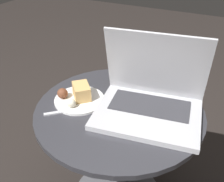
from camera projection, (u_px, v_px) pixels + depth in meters
table at (119, 142)px, 0.98m from camera, size 0.57×0.57×0.49m
laptop at (150, 98)px, 0.85m from camera, size 0.37×0.30×0.26m
beer_glass at (137, 61)px, 0.97m from camera, size 0.08×0.08×0.20m
snack_plate at (78, 96)px, 0.92m from camera, size 0.18×0.18×0.06m
fork at (76, 109)px, 0.88m from camera, size 0.15×0.14×0.01m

